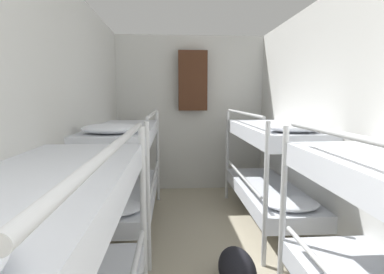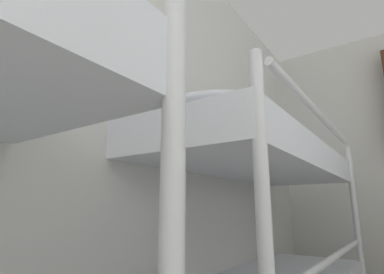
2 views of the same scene
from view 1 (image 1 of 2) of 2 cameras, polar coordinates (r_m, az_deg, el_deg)
name	(u,v)px [view 1 (image 1 of 2)]	position (r m, az deg, el deg)	size (l,w,h in m)	color
wall_left	(49,134)	(2.38, -25.52, 0.49)	(0.06, 5.20, 2.43)	silver
wall_right	(363,132)	(2.66, 29.77, 0.89)	(0.06, 5.20, 2.43)	silver
wall_back	(190,114)	(4.79, -0.33, 4.40)	(2.41, 0.06, 2.43)	silver
bunk_stack_left_far	(125,165)	(3.39, -12.69, -5.30)	(0.67, 1.84, 1.32)	silver
bunk_stack_right_far	(270,163)	(3.53, 14.68, -4.85)	(0.67, 1.84, 1.32)	silver
duffel_bag	(237,269)	(2.58, 8.56, -23.67)	(0.29, 0.50, 0.29)	black
hanging_coat	(193,81)	(4.64, 0.14, 10.64)	(0.44, 0.12, 0.90)	#472819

